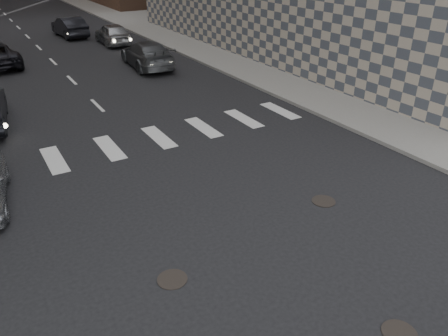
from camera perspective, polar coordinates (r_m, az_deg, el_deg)
name	(u,v)px	position (r m, az deg, el deg)	size (l,w,h in m)	color
ground	(274,280)	(10.34, 6.59, -14.31)	(160.00, 160.00, 0.00)	black
sidewalk_right	(271,47)	(33.14, 6.12, 15.38)	(13.00, 80.00, 0.15)	gray
manhole_a	(400,333)	(9.80, 21.95, -19.37)	(0.70, 0.70, 0.02)	black
manhole_b	(172,279)	(10.34, -6.78, -14.23)	(0.70, 0.70, 0.02)	black
manhole_c	(324,201)	(13.34, 12.88, -4.24)	(0.70, 0.70, 0.02)	black
traffic_car_b	(147,54)	(28.01, -10.04, 14.42)	(2.20, 5.41, 1.57)	#4E5155
traffic_car_d	(113,34)	(35.37, -14.35, 16.65)	(1.85, 4.60, 1.57)	#A6A8AD
traffic_car_e	(69,27)	(39.30, -19.54, 16.99)	(1.69, 4.84, 1.59)	black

